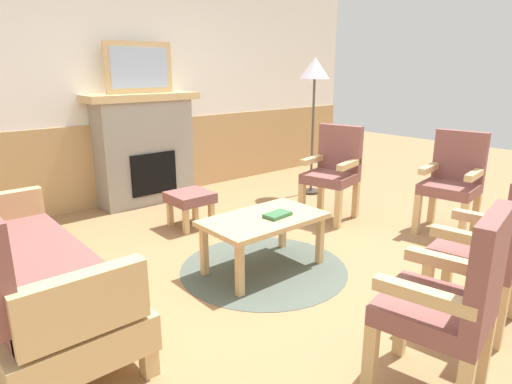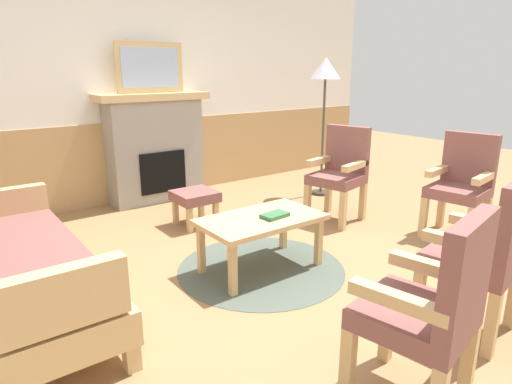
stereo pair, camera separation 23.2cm
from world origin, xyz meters
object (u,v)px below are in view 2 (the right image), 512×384
object	(u,v)px
book_on_table	(275,215)
armchair_front_left	(431,305)
couch	(21,264)
armchair_front_center	(486,250)
floor_lamp_by_chairs	(325,77)
armchair_by_window_left	(462,181)
footstool	(195,198)
armchair_near_fireplace	(340,169)
coffee_table	(261,224)
fireplace	(155,147)
framed_picture	(150,68)

from	to	relation	value
book_on_table	armchair_front_left	bearing A→B (deg)	-103.54
couch	book_on_table	bearing A→B (deg)	-11.25
armchair_front_center	floor_lamp_by_chairs	size ratio (longest dim) A/B	0.58
armchair_by_window_left	armchair_front_center	bearing A→B (deg)	-146.87
floor_lamp_by_chairs	armchair_by_window_left	bearing A→B (deg)	-89.94
footstool	armchair_near_fireplace	world-z (taller)	armchair_near_fireplace
coffee_table	footstool	world-z (taller)	coffee_table
fireplace	armchair_near_fireplace	bearing A→B (deg)	-55.48
book_on_table	armchair_front_left	distance (m)	1.62
fireplace	floor_lamp_by_chairs	distance (m)	2.20
coffee_table	armchair_by_window_left	world-z (taller)	armchair_by_window_left
book_on_table	armchair_front_center	world-z (taller)	armchair_front_center
footstool	armchair_front_center	world-z (taller)	armchair_front_center
fireplace	armchair_front_left	xyz separation A→B (m)	(-0.46, -3.92, -0.11)
fireplace	couch	xyz separation A→B (m)	(-1.81, -2.00, -0.26)
armchair_by_window_left	framed_picture	bearing A→B (deg)	122.18
framed_picture	footstool	size ratio (longest dim) A/B	2.00
armchair_front_left	floor_lamp_by_chairs	xyz separation A→B (m)	(2.24, 2.91, 0.91)
fireplace	book_on_table	bearing A→B (deg)	-91.93
floor_lamp_by_chairs	footstool	bearing A→B (deg)	-178.08
framed_picture	floor_lamp_by_chairs	size ratio (longest dim) A/B	0.48
floor_lamp_by_chairs	armchair_front_center	bearing A→B (deg)	-117.39
armchair_front_left	armchair_near_fireplace	bearing A→B (deg)	51.16
armchair_front_center	floor_lamp_by_chairs	xyz separation A→B (m)	(1.43, 2.76, 0.91)
fireplace	coffee_table	size ratio (longest dim) A/B	1.35
footstool	armchair_front_left	bearing A→B (deg)	-97.61
coffee_table	book_on_table	world-z (taller)	book_on_table
footstool	armchair_front_left	distance (m)	2.89
framed_picture	coffee_table	world-z (taller)	framed_picture
coffee_table	fireplace	bearing A→B (deg)	85.89
fireplace	couch	size ratio (longest dim) A/B	0.72
floor_lamp_by_chairs	fireplace	bearing A→B (deg)	150.46
floor_lamp_by_chairs	coffee_table	bearing A→B (deg)	-146.75
fireplace	footstool	world-z (taller)	fireplace
couch	coffee_table	size ratio (longest dim) A/B	1.88
armchair_by_window_left	armchair_front_left	distance (m)	2.49
coffee_table	armchair_front_left	bearing A→B (deg)	-100.19
book_on_table	floor_lamp_by_chairs	size ratio (longest dim) A/B	0.13
armchair_near_fireplace	armchair_front_left	distance (m)	2.71
fireplace	armchair_near_fireplace	xyz separation A→B (m)	(1.24, -1.81, -0.11)
couch	book_on_table	xyz separation A→B (m)	(1.74, -0.34, 0.06)
couch	coffee_table	bearing A→B (deg)	-9.74
book_on_table	armchair_near_fireplace	bearing A→B (deg)	22.17
coffee_table	armchair_front_center	xyz separation A→B (m)	(0.52, -1.48, 0.15)
couch	armchair_front_center	distance (m)	2.80
framed_picture	armchair_by_window_left	bearing A→B (deg)	-57.82
couch	armchair_near_fireplace	xyz separation A→B (m)	(3.06, 0.19, 0.14)
coffee_table	floor_lamp_by_chairs	world-z (taller)	floor_lamp_by_chairs
coffee_table	armchair_near_fireplace	bearing A→B (deg)	18.71
fireplace	armchair_near_fireplace	distance (m)	2.20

